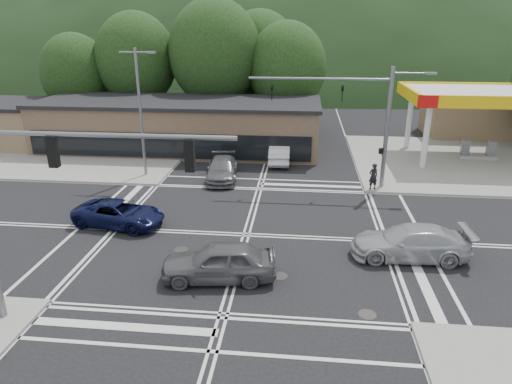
# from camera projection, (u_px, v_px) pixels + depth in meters

# --- Properties ---
(ground) EXTENTS (120.00, 120.00, 0.00)m
(ground) POSITION_uv_depth(u_px,v_px,m) (246.00, 235.00, 24.09)
(ground) COLOR black
(ground) RESTS_ON ground
(sidewalk_ne) EXTENTS (16.00, 16.00, 0.15)m
(sidewalk_ne) POSITION_uv_depth(u_px,v_px,m) (455.00, 162.00, 36.59)
(sidewalk_ne) COLOR gray
(sidewalk_ne) RESTS_ON ground
(sidewalk_nw) EXTENTS (16.00, 16.00, 0.15)m
(sidewalk_nw) POSITION_uv_depth(u_px,v_px,m) (96.00, 151.00, 39.51)
(sidewalk_nw) COLOR gray
(sidewalk_nw) RESTS_ON ground
(gas_station_canopy) EXTENTS (12.32, 8.34, 5.75)m
(gas_station_canopy) POSITION_uv_depth(u_px,v_px,m) (487.00, 98.00, 35.60)
(gas_station_canopy) COLOR silver
(gas_station_canopy) RESTS_ON ground
(convenience_store) EXTENTS (10.00, 6.00, 3.80)m
(convenience_store) POSITION_uv_depth(u_px,v_px,m) (479.00, 117.00, 44.80)
(convenience_store) COLOR #846B4F
(convenience_store) RESTS_ON ground
(commercial_row) EXTENTS (24.00, 8.00, 4.00)m
(commercial_row) POSITION_uv_depth(u_px,v_px,m) (180.00, 126.00, 40.03)
(commercial_row) COLOR brown
(commercial_row) RESTS_ON ground
(commercial_nw) EXTENTS (8.00, 7.00, 3.60)m
(commercial_nw) POSITION_uv_depth(u_px,v_px,m) (9.00, 125.00, 41.66)
(commercial_nw) COLOR #846B4F
(commercial_nw) RESTS_ON ground
(hill_north) EXTENTS (252.00, 126.00, 140.00)m
(hill_north) POSITION_uv_depth(u_px,v_px,m) (293.00, 71.00, 108.04)
(hill_north) COLOR black
(hill_north) RESTS_ON ground
(tree_n_a) EXTENTS (8.00, 8.00, 11.75)m
(tree_n_a) POSITION_uv_depth(u_px,v_px,m) (136.00, 59.00, 45.36)
(tree_n_a) COLOR #382619
(tree_n_a) RESTS_ON ground
(tree_n_b) EXTENTS (9.00, 9.00, 12.98)m
(tree_n_b) POSITION_uv_depth(u_px,v_px,m) (215.00, 53.00, 44.35)
(tree_n_b) COLOR #382619
(tree_n_b) RESTS_ON ground
(tree_n_c) EXTENTS (7.60, 7.60, 10.87)m
(tree_n_c) POSITION_uv_depth(u_px,v_px,m) (287.00, 68.00, 44.12)
(tree_n_c) COLOR #382619
(tree_n_c) RESTS_ON ground
(tree_n_d) EXTENTS (6.80, 6.80, 9.76)m
(tree_n_d) POSITION_uv_depth(u_px,v_px,m) (76.00, 73.00, 45.46)
(tree_n_d) COLOR #382619
(tree_n_d) RESTS_ON ground
(tree_n_e) EXTENTS (8.40, 8.40, 11.98)m
(tree_n_e) POSITION_uv_depth(u_px,v_px,m) (260.00, 57.00, 47.92)
(tree_n_e) COLOR #382619
(tree_n_e) RESTS_ON ground
(streetlight_nw) EXTENTS (2.50, 0.25, 9.00)m
(streetlight_nw) POSITION_uv_depth(u_px,v_px,m) (141.00, 107.00, 31.55)
(streetlight_nw) COLOR slate
(streetlight_nw) RESTS_ON ground
(signal_mast_ne) EXTENTS (11.65, 0.30, 8.00)m
(signal_mast_ne) POSITION_uv_depth(u_px,v_px,m) (368.00, 113.00, 29.30)
(signal_mast_ne) COLOR slate
(signal_mast_ne) RESTS_ON ground
(signal_mast_sw) EXTENTS (9.14, 0.28, 8.00)m
(signal_mast_sw) POSITION_uv_depth(u_px,v_px,m) (26.00, 194.00, 15.28)
(signal_mast_sw) COLOR slate
(signal_mast_sw) RESTS_ON ground
(car_blue_west) EXTENTS (5.31, 3.12, 1.39)m
(car_blue_west) POSITION_uv_depth(u_px,v_px,m) (119.00, 214.00, 25.00)
(car_blue_west) COLOR #0C1036
(car_blue_west) RESTS_ON ground
(car_grey_center) EXTENTS (5.16, 2.60, 1.68)m
(car_grey_center) POSITION_uv_depth(u_px,v_px,m) (219.00, 262.00, 19.66)
(car_grey_center) COLOR #595B5D
(car_grey_center) RESTS_ON ground
(car_silver_east) EXTENTS (5.53, 2.37, 1.59)m
(car_silver_east) POSITION_uv_depth(u_px,v_px,m) (410.00, 242.00, 21.50)
(car_silver_east) COLOR #ADB0B4
(car_silver_east) RESTS_ON ground
(car_queue_a) EXTENTS (1.73, 4.66, 1.52)m
(car_queue_a) POSITION_uv_depth(u_px,v_px,m) (280.00, 154.00, 36.32)
(car_queue_a) COLOR silver
(car_queue_a) RESTS_ON ground
(car_queue_b) EXTENTS (2.27, 4.20, 1.36)m
(car_queue_b) POSITION_uv_depth(u_px,v_px,m) (281.00, 148.00, 38.26)
(car_queue_b) COLOR silver
(car_queue_b) RESTS_ON ground
(car_northbound) EXTENTS (2.64, 5.32, 1.49)m
(car_northbound) POSITION_uv_depth(u_px,v_px,m) (222.00, 169.00, 32.50)
(car_northbound) COLOR #5C5E61
(car_northbound) RESTS_ON ground
(pedestrian) EXTENTS (0.76, 0.64, 1.77)m
(pedestrian) POSITION_uv_depth(u_px,v_px,m) (373.00, 176.00, 29.99)
(pedestrian) COLOR black
(pedestrian) RESTS_ON sidewalk_ne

